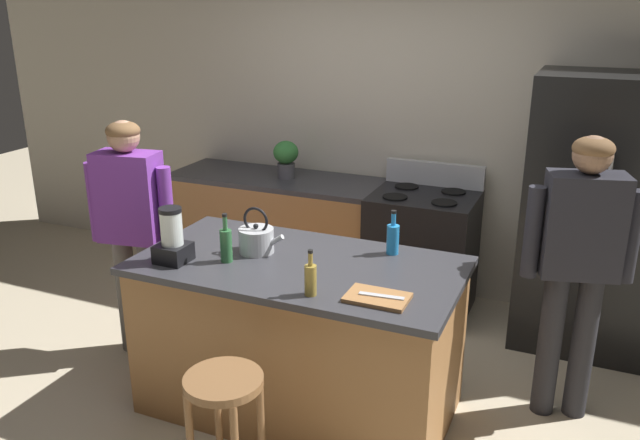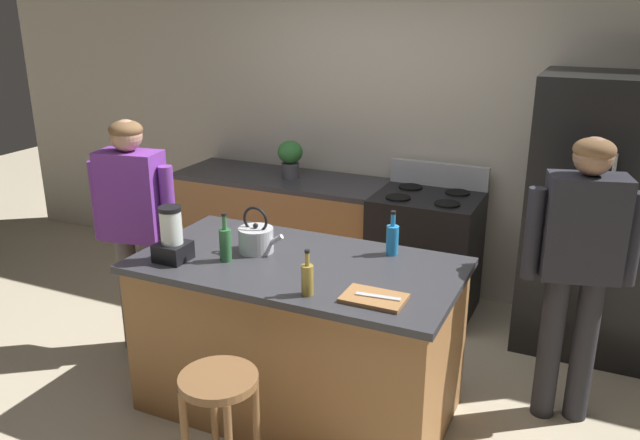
{
  "view_description": "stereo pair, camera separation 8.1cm",
  "coord_description": "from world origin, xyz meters",
  "px_view_note": "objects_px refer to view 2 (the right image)",
  "views": [
    {
      "loc": [
        1.41,
        -2.96,
        2.29
      ],
      "look_at": [
        0.0,
        0.3,
        1.07
      ],
      "focal_mm": 36.33,
      "sensor_mm": 36.0,
      "label": 1
    },
    {
      "loc": [
        1.48,
        -2.92,
        2.29
      ],
      "look_at": [
        0.0,
        0.3,
        1.07
      ],
      "focal_mm": 36.33,
      "sensor_mm": 36.0,
      "label": 2
    }
  ],
  "objects_px": {
    "stove_range": "(425,252)",
    "person_by_island_left": "(134,216)",
    "kitchen_island": "(298,336)",
    "refrigerator": "(599,217)",
    "blender_appliance": "(172,238)",
    "cutting_board": "(374,298)",
    "chef_knife": "(378,296)",
    "potted_plant": "(290,157)",
    "bottle_vinegar": "(307,279)",
    "tea_kettle": "(256,238)",
    "bottle_soda": "(392,239)",
    "bar_stool": "(220,406)",
    "person_by_sink_right": "(580,256)",
    "bottle_olive_oil": "(225,243)"
  },
  "relations": [
    {
      "from": "bar_stool",
      "to": "bottle_soda",
      "type": "height_order",
      "value": "bottle_soda"
    },
    {
      "from": "potted_plant",
      "to": "chef_knife",
      "type": "distance_m",
      "value": 2.3
    },
    {
      "from": "blender_appliance",
      "to": "bar_stool",
      "type": "bearing_deg",
      "value": -41.65
    },
    {
      "from": "kitchen_island",
      "to": "tea_kettle",
      "type": "distance_m",
      "value": 0.61
    },
    {
      "from": "cutting_board",
      "to": "bottle_olive_oil",
      "type": "bearing_deg",
      "value": 172.26
    },
    {
      "from": "stove_range",
      "to": "tea_kettle",
      "type": "bearing_deg",
      "value": -111.84
    },
    {
      "from": "refrigerator",
      "to": "cutting_board",
      "type": "relative_size",
      "value": 6.17
    },
    {
      "from": "refrigerator",
      "to": "bottle_vinegar",
      "type": "xyz_separation_m",
      "value": [
        -1.24,
        -1.85,
        0.08
      ]
    },
    {
      "from": "stove_range",
      "to": "person_by_island_left",
      "type": "relative_size",
      "value": 0.69
    },
    {
      "from": "bar_stool",
      "to": "potted_plant",
      "type": "height_order",
      "value": "potted_plant"
    },
    {
      "from": "refrigerator",
      "to": "person_by_island_left",
      "type": "height_order",
      "value": "refrigerator"
    },
    {
      "from": "bottle_vinegar",
      "to": "tea_kettle",
      "type": "bearing_deg",
      "value": 142.46
    },
    {
      "from": "cutting_board",
      "to": "person_by_island_left",
      "type": "bearing_deg",
      "value": 166.5
    },
    {
      "from": "potted_plant",
      "to": "tea_kettle",
      "type": "relative_size",
      "value": 1.09
    },
    {
      "from": "person_by_sink_right",
      "to": "tea_kettle",
      "type": "bearing_deg",
      "value": -163.48
    },
    {
      "from": "bottle_soda",
      "to": "tea_kettle",
      "type": "height_order",
      "value": "tea_kettle"
    },
    {
      "from": "stove_range",
      "to": "tea_kettle",
      "type": "relative_size",
      "value": 3.99
    },
    {
      "from": "refrigerator",
      "to": "blender_appliance",
      "type": "xyz_separation_m",
      "value": [
        -2.11,
        -1.76,
        0.12
      ]
    },
    {
      "from": "kitchen_island",
      "to": "stove_range",
      "type": "distance_m",
      "value": 1.56
    },
    {
      "from": "stove_range",
      "to": "bar_stool",
      "type": "height_order",
      "value": "stove_range"
    },
    {
      "from": "person_by_island_left",
      "to": "kitchen_island",
      "type": "bearing_deg",
      "value": -7.5
    },
    {
      "from": "bar_stool",
      "to": "stove_range",
      "type": "bearing_deg",
      "value": 83.13
    },
    {
      "from": "refrigerator",
      "to": "bar_stool",
      "type": "height_order",
      "value": "refrigerator"
    },
    {
      "from": "person_by_island_left",
      "to": "chef_knife",
      "type": "bearing_deg",
      "value": -13.36
    },
    {
      "from": "blender_appliance",
      "to": "bottle_vinegar",
      "type": "relative_size",
      "value": 1.31
    },
    {
      "from": "blender_appliance",
      "to": "refrigerator",
      "type": "bearing_deg",
      "value": 39.85
    },
    {
      "from": "bar_stool",
      "to": "tea_kettle",
      "type": "relative_size",
      "value": 2.52
    },
    {
      "from": "bottle_vinegar",
      "to": "tea_kettle",
      "type": "relative_size",
      "value": 0.86
    },
    {
      "from": "refrigerator",
      "to": "blender_appliance",
      "type": "bearing_deg",
      "value": -140.15
    },
    {
      "from": "bottle_olive_oil",
      "to": "cutting_board",
      "type": "bearing_deg",
      "value": -7.74
    },
    {
      "from": "bottle_olive_oil",
      "to": "bottle_vinegar",
      "type": "xyz_separation_m",
      "value": [
        0.6,
        -0.2,
        -0.02
      ]
    },
    {
      "from": "kitchen_island",
      "to": "person_by_sink_right",
      "type": "bearing_deg",
      "value": 21.24
    },
    {
      "from": "person_by_island_left",
      "to": "blender_appliance",
      "type": "height_order",
      "value": "person_by_island_left"
    },
    {
      "from": "bottle_olive_oil",
      "to": "bottle_soda",
      "type": "distance_m",
      "value": 0.93
    },
    {
      "from": "bottle_vinegar",
      "to": "person_by_island_left",
      "type": "bearing_deg",
      "value": 160.99
    },
    {
      "from": "chef_knife",
      "to": "tea_kettle",
      "type": "bearing_deg",
      "value": 154.01
    },
    {
      "from": "person_by_sink_right",
      "to": "chef_knife",
      "type": "height_order",
      "value": "person_by_sink_right"
    },
    {
      "from": "bottle_soda",
      "to": "person_by_sink_right",
      "type": "bearing_deg",
      "value": 12.76
    },
    {
      "from": "kitchen_island",
      "to": "cutting_board",
      "type": "height_order",
      "value": "cutting_board"
    },
    {
      "from": "cutting_board",
      "to": "bottle_soda",
      "type": "bearing_deg",
      "value": 100.54
    },
    {
      "from": "tea_kettle",
      "to": "potted_plant",
      "type": "bearing_deg",
      "value": 110.18
    },
    {
      "from": "kitchen_island",
      "to": "stove_range",
      "type": "relative_size",
      "value": 1.62
    },
    {
      "from": "kitchen_island",
      "to": "chef_knife",
      "type": "height_order",
      "value": "chef_knife"
    },
    {
      "from": "person_by_island_left",
      "to": "tea_kettle",
      "type": "relative_size",
      "value": 5.75
    },
    {
      "from": "bar_stool",
      "to": "blender_appliance",
      "type": "relative_size",
      "value": 2.25
    },
    {
      "from": "potted_plant",
      "to": "kitchen_island",
      "type": "bearing_deg",
      "value": -61.7
    },
    {
      "from": "refrigerator",
      "to": "cutting_board",
      "type": "distance_m",
      "value": 2.0
    },
    {
      "from": "stove_range",
      "to": "bottle_soda",
      "type": "xyz_separation_m",
      "value": [
        0.12,
        -1.2,
        0.54
      ]
    },
    {
      "from": "bottle_vinegar",
      "to": "tea_kettle",
      "type": "xyz_separation_m",
      "value": [
        -0.51,
        0.39,
        -0.01
      ]
    },
    {
      "from": "chef_knife",
      "to": "bar_stool",
      "type": "bearing_deg",
      "value": -138.77
    }
  ]
}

